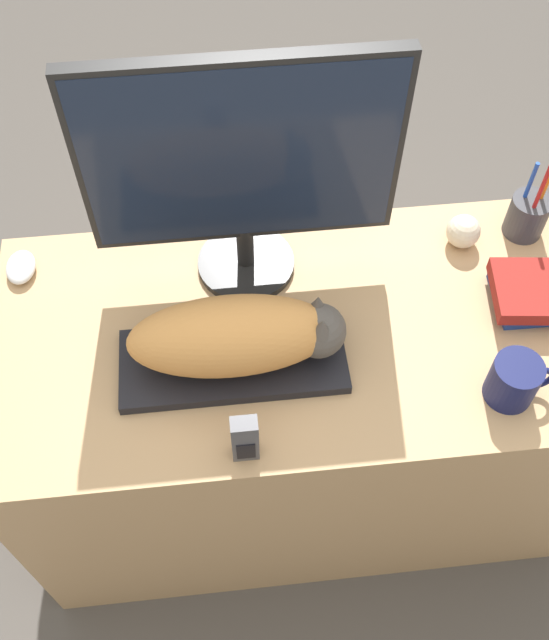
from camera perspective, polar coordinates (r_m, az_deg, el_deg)
The scene contains 11 objects.
ground_plane at distance 2.09m, azimuth 3.47°, elevation -19.26°, with size 12.00×12.00×0.00m, color #4C4742.
desk at distance 1.86m, azimuth 2.69°, elevation -6.96°, with size 1.34×0.62×0.74m.
keyboard at distance 1.48m, azimuth -3.17°, elevation -3.17°, with size 0.45×0.18×0.02m.
cat at distance 1.41m, azimuth -2.52°, elevation -1.17°, with size 0.42×0.16×0.16m.
monitor at distance 1.42m, azimuth -2.55°, elevation 11.75°, with size 0.60×0.21×0.53m.
computer_mouse at distance 1.71m, azimuth -18.76°, elevation 3.83°, with size 0.06×0.09×0.03m.
coffee_mug at distance 1.49m, azimuth 17.83°, elevation -4.41°, with size 0.13×0.10×0.10m.
pen_cup at distance 1.75m, azimuth 18.71°, elevation 7.59°, with size 0.09×0.09×0.22m.
baseball at distance 1.70m, azimuth 14.20°, elevation 6.58°, with size 0.07×0.07×0.07m.
phone at distance 1.35m, azimuth -2.27°, elevation -9.04°, with size 0.05×0.03×0.12m.
book_stack at distance 1.65m, azimuth 19.69°, elevation 1.97°, with size 0.22×0.17×0.06m.
Camera 1 is at (-0.18, -0.53, 2.02)m, focal length 42.00 mm.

